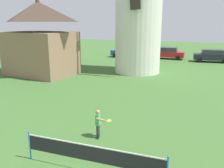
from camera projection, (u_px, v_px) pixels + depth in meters
The scene contains 6 objects.
tennis_net at pixel (92, 154), 8.06m from camera, with size 5.01×0.06×1.10m.
player_far at pixel (98, 122), 10.54m from camera, with size 0.75×0.46×1.26m.
parked_car_blue at pixel (126, 52), 34.37m from camera, with size 4.24×2.01×1.56m.
parked_car_red at pixel (168, 53), 33.05m from camera, with size 4.42×1.97×1.56m.
parked_car_black at pixel (212, 56), 30.37m from camera, with size 4.47×2.15×1.56m.
chapel at pixel (40, 40), 22.74m from camera, with size 6.92×5.50×7.60m.
Camera 1 is at (3.02, -4.10, 4.93)m, focal length 39.11 mm.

